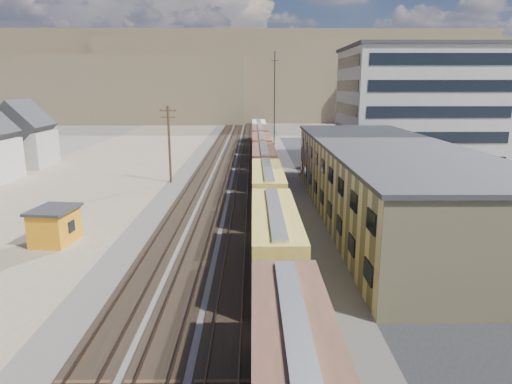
{
  "coord_description": "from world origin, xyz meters",
  "views": [
    {
      "loc": [
        2.35,
        -17.25,
        12.58
      ],
      "look_at": [
        2.65,
        23.61,
        3.0
      ],
      "focal_mm": 32.0,
      "sensor_mm": 36.0,
      "label": 1
    }
  ],
  "objects_px": {
    "freight_train": "(265,173)",
    "utility_pole_north": "(169,143)",
    "maintenance_shed": "(55,225)",
    "parked_car_blue": "(400,176)"
  },
  "relations": [
    {
      "from": "freight_train",
      "to": "utility_pole_north",
      "type": "distance_m",
      "value": 14.83
    },
    {
      "from": "maintenance_shed",
      "to": "parked_car_blue",
      "type": "height_order",
      "value": "maintenance_shed"
    },
    {
      "from": "freight_train",
      "to": "parked_car_blue",
      "type": "relative_size",
      "value": 22.31
    },
    {
      "from": "utility_pole_north",
      "to": "maintenance_shed",
      "type": "relative_size",
      "value": 2.29
    },
    {
      "from": "parked_car_blue",
      "to": "freight_train",
      "type": "bearing_deg",
      "value": -173.44
    },
    {
      "from": "freight_train",
      "to": "maintenance_shed",
      "type": "distance_m",
      "value": 23.67
    },
    {
      "from": "freight_train",
      "to": "parked_car_blue",
      "type": "distance_m",
      "value": 20.24
    },
    {
      "from": "freight_train",
      "to": "parked_car_blue",
      "type": "height_order",
      "value": "freight_train"
    },
    {
      "from": "parked_car_blue",
      "to": "utility_pole_north",
      "type": "bearing_deg",
      "value": 162.96
    },
    {
      "from": "freight_train",
      "to": "utility_pole_north",
      "type": "bearing_deg",
      "value": 147.32
    }
  ]
}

